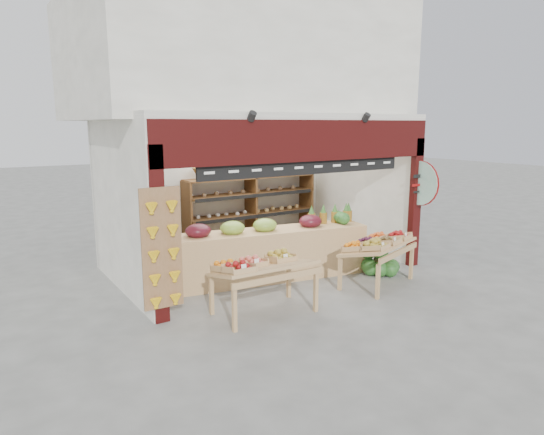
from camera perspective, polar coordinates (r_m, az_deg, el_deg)
The scene contains 11 objects.
ground at distance 9.71m, azimuth 0.43°, elevation -6.62°, with size 60.00×60.00×0.00m, color slate.
shop_structure at distance 10.69m, azimuth -4.48°, elevation 16.23°, with size 6.36×5.12×5.40m.
banana_board at distance 7.20m, azimuth -12.73°, elevation -3.91°, with size 0.60×0.15×1.80m.
gift_sign at distance 10.30m, azimuth 16.99°, elevation 3.89°, with size 0.04×0.93×0.92m.
back_shelving at distance 11.33m, azimuth -2.49°, elevation 2.42°, with size 3.27×0.54×2.00m.
refrigerator at distance 10.39m, azimuth -13.48°, elevation -1.05°, with size 0.64×0.64×1.65m, color silver.
cardboard_stack at distance 9.85m, azimuth -6.91°, elevation -5.03°, with size 0.95×0.68×0.64m.
mid_counter at distance 9.26m, azimuth -0.30°, elevation -4.11°, with size 3.91×1.40×1.19m.
display_table_left at distance 7.53m, azimuth -1.88°, elevation -5.80°, with size 1.58×0.89×1.00m.
display_table_right at distance 9.09m, azimuth 12.35°, elevation -3.08°, with size 1.72×1.29×0.98m.
watermelon_pile at distance 9.89m, azimuth 12.54°, elevation -5.27°, with size 0.79×0.76×0.58m.
Camera 1 is at (-5.08, -7.74, 2.93)m, focal length 32.00 mm.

